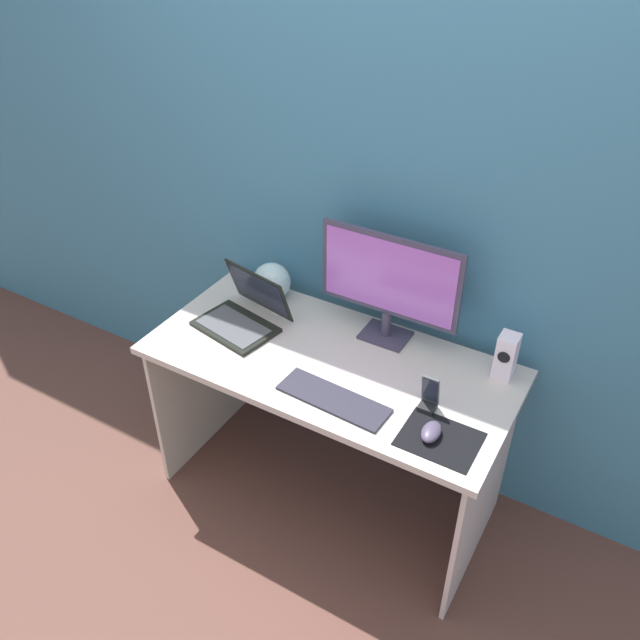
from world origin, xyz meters
TOP-DOWN VIEW (x-y plane):
  - ground_plane at (0.00, 0.00)m, footprint 8.00×8.00m
  - wall_back at (0.00, 0.38)m, footprint 6.00×0.04m
  - desk at (0.00, 0.00)m, footprint 1.37×0.64m
  - monitor at (0.12, 0.23)m, footprint 0.55×0.14m
  - speaker_right at (0.58, 0.23)m, footprint 0.07×0.08m
  - laptop at (-0.40, 0.02)m, footprint 0.36×0.33m
  - fishbowl at (-0.41, 0.23)m, footprint 0.16×0.16m
  - keyboard_external at (0.12, -0.19)m, footprint 0.40×0.15m
  - mousepad at (0.50, -0.18)m, footprint 0.25×0.20m
  - mouse at (0.47, -0.18)m, footprint 0.07×0.10m
  - phone_in_dock at (0.42, -0.06)m, footprint 0.06×0.05m

SIDE VIEW (x-z plane):
  - ground_plane at x=0.00m, z-range 0.00..0.00m
  - desk at x=0.00m, z-range 0.21..0.95m
  - mousepad at x=0.50m, z-range 0.73..0.74m
  - keyboard_external at x=0.12m, z-range 0.73..0.74m
  - mouse at x=0.47m, z-range 0.74..0.77m
  - laptop at x=-0.40m, z-range 0.67..0.88m
  - phone_in_dock at x=0.42m, z-range 0.71..0.85m
  - fishbowl at x=-0.41m, z-range 0.73..0.89m
  - speaker_right at x=0.58m, z-range 0.74..0.91m
  - monitor at x=0.12m, z-range 0.77..1.20m
  - wall_back at x=0.00m, z-range 0.00..2.50m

